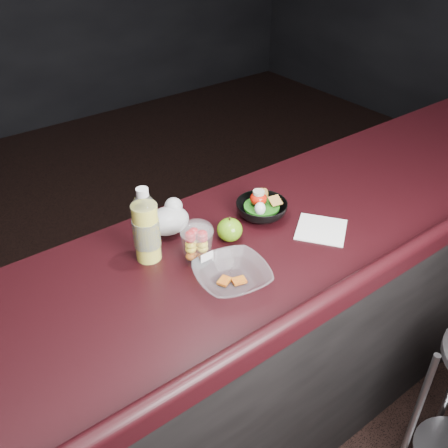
% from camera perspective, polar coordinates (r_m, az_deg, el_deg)
% --- Properties ---
extents(counter, '(4.06, 0.71, 1.02)m').
position_cam_1_polar(counter, '(1.93, 0.11, -15.29)').
color(counter, black).
rests_on(counter, ground).
extents(lemonade_bottle, '(0.08, 0.08, 0.25)m').
position_cam_1_polar(lemonade_bottle, '(1.52, -8.87, -0.70)').
color(lemonade_bottle, yellow).
rests_on(lemonade_bottle, counter).
extents(fruit_cup, '(0.10, 0.10, 0.15)m').
position_cam_1_polar(fruit_cup, '(1.50, -3.09, -2.10)').
color(fruit_cup, white).
rests_on(fruit_cup, counter).
extents(green_apple, '(0.08, 0.08, 0.09)m').
position_cam_1_polar(green_apple, '(1.61, 0.65, -0.66)').
color(green_apple, '#427F0E').
rests_on(green_apple, counter).
extents(plastic_bag, '(0.14, 0.12, 0.11)m').
position_cam_1_polar(plastic_bag, '(1.66, -6.30, 0.59)').
color(plastic_bag, silver).
rests_on(plastic_bag, counter).
extents(snack_bowl, '(0.20, 0.20, 0.10)m').
position_cam_1_polar(snack_bowl, '(1.74, 4.27, 1.80)').
color(snack_bowl, black).
rests_on(snack_bowl, counter).
extents(takeout_bowl, '(0.25, 0.25, 0.05)m').
position_cam_1_polar(takeout_bowl, '(1.45, 0.90, -5.98)').
color(takeout_bowl, silver).
rests_on(takeout_bowl, counter).
extents(paper_napkin, '(0.22, 0.22, 0.00)m').
position_cam_1_polar(paper_napkin, '(1.71, 11.04, -0.62)').
color(paper_napkin, white).
rests_on(paper_napkin, counter).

